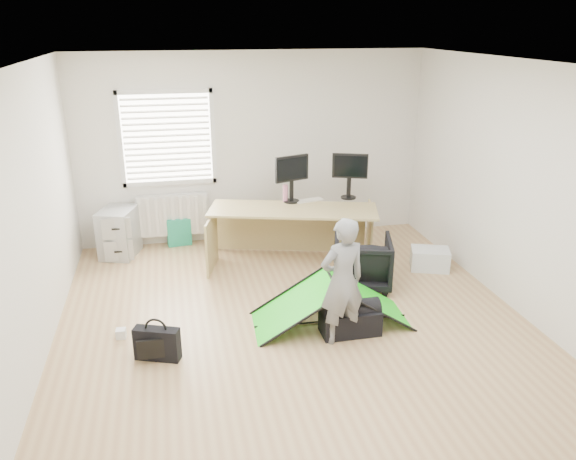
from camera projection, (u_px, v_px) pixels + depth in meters
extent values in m
plane|color=tan|center=(296.00, 326.00, 6.01)|extent=(5.50, 5.50, 0.00)
cube|color=silver|center=(253.00, 148.00, 8.06)|extent=(5.00, 0.02, 2.70)
cube|color=silver|center=(167.00, 138.00, 7.71)|extent=(1.20, 0.06, 1.20)
cube|color=silver|center=(173.00, 215.00, 8.06)|extent=(1.00, 0.12, 0.60)
cube|color=tan|center=(293.00, 235.00, 7.50)|extent=(2.31, 1.28, 0.75)
cube|color=#A3A5A8|center=(119.00, 232.00, 7.72)|extent=(0.59, 0.68, 0.67)
cube|color=black|center=(291.00, 185.00, 7.56)|extent=(0.50, 0.26, 0.47)
cube|color=black|center=(349.00, 182.00, 7.73)|extent=(0.49, 0.27, 0.46)
cube|color=beige|center=(309.00, 200.00, 7.68)|extent=(0.41, 0.22, 0.02)
cylinder|color=#C76F8F|center=(285.00, 193.00, 7.61)|extent=(0.08, 0.08, 0.24)
imported|color=black|center=(362.00, 262.00, 6.82)|extent=(0.85, 0.86, 0.63)
imported|color=gray|center=(342.00, 281.00, 5.52)|extent=(0.54, 0.41, 1.32)
cube|color=silver|center=(430.00, 259.00, 7.36)|extent=(0.57, 0.49, 0.27)
cube|color=#1F9A72|center=(179.00, 232.00, 8.12)|extent=(0.35, 0.18, 0.40)
cube|color=black|center=(157.00, 344.00, 5.37)|extent=(0.46, 0.28, 0.33)
cube|color=silver|center=(121.00, 333.00, 5.77)|extent=(0.10, 0.10, 0.10)
cube|color=black|center=(350.00, 321.00, 5.84)|extent=(0.61, 0.31, 0.27)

